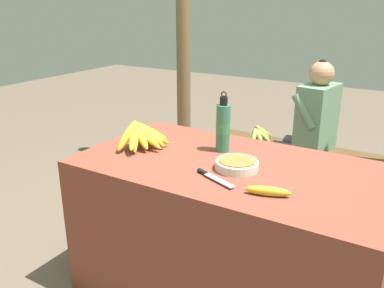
{
  "coord_description": "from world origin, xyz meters",
  "views": [
    {
      "loc": [
        0.76,
        -1.62,
        1.47
      ],
      "look_at": [
        -0.25,
        0.05,
        0.78
      ],
      "focal_mm": 38.0,
      "sensor_mm": 36.0,
      "label": 1
    }
  ],
  "objects": [
    {
      "name": "knife",
      "position": [
        -0.01,
        -0.19,
        0.75
      ],
      "size": [
        0.22,
        0.11,
        0.02
      ],
      "rotation": [
        0.0,
        0.0,
        -0.39
      ],
      "color": "#BCBCC1",
      "rests_on": "market_counter"
    },
    {
      "name": "loose_banana_front",
      "position": [
        0.27,
        -0.22,
        0.76
      ],
      "size": [
        0.19,
        0.09,
        0.04
      ],
      "rotation": [
        0.0,
        0.0,
        0.29
      ],
      "color": "gold",
      "rests_on": "market_counter"
    },
    {
      "name": "seated_vendor",
      "position": [
        0.03,
        1.31,
        0.61
      ],
      "size": [
        0.44,
        0.42,
        1.08
      ],
      "rotation": [
        0.0,
        0.0,
        2.97
      ],
      "color": "#564C60",
      "rests_on": "ground_plane"
    },
    {
      "name": "wooden_bench",
      "position": [
        -0.05,
        1.33,
        0.33
      ],
      "size": [
        1.35,
        0.32,
        0.4
      ],
      "color": "brown",
      "rests_on": "ground_plane"
    },
    {
      "name": "market_counter",
      "position": [
        0.0,
        0.0,
        0.37
      ],
      "size": [
        1.46,
        0.81,
        0.74
      ],
      "color": "brown",
      "rests_on": "ground_plane"
    },
    {
      "name": "water_bottle",
      "position": [
        -0.12,
        0.14,
        0.86
      ],
      "size": [
        0.07,
        0.07,
        0.31
      ],
      "color": "#337556",
      "rests_on": "market_counter"
    },
    {
      "name": "support_post_near",
      "position": [
        -1.2,
        1.48,
        1.32
      ],
      "size": [
        0.12,
        0.12,
        2.64
      ],
      "color": "brown",
      "rests_on": "ground_plane"
    },
    {
      "name": "banana_bunch_green",
      "position": [
        -0.38,
        1.33,
        0.46
      ],
      "size": [
        0.19,
        0.3,
        0.14
      ],
      "color": "#4C381E",
      "rests_on": "wooden_bench"
    },
    {
      "name": "banana_bunch_ripe",
      "position": [
        -0.5,
        -0.03,
        0.81
      ],
      "size": [
        0.22,
        0.33,
        0.16
      ],
      "color": "#4C381E",
      "rests_on": "market_counter"
    },
    {
      "name": "serving_bowl",
      "position": [
        0.05,
        -0.04,
        0.76
      ],
      "size": [
        0.2,
        0.2,
        0.05
      ],
      "color": "silver",
      "rests_on": "market_counter"
    }
  ]
}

